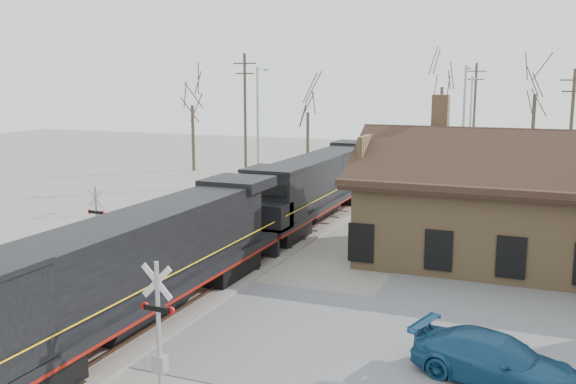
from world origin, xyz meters
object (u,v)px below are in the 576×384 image
at_px(parked_car, 496,360).
at_px(depot, 517,213).
at_px(locomotive_lead, 127,270).
at_px(locomotive_trailing, 315,186).

bearing_deg(parked_car, depot, 16.72).
bearing_deg(locomotive_lead, depot, 49.53).
xyz_separation_m(locomotive_lead, parked_car, (12.13, 0.67, -1.48)).
bearing_deg(parked_car, locomotive_trailing, 49.45).
distance_m(locomotive_trailing, parked_car, 22.12).
xyz_separation_m(locomotive_lead, locomotive_trailing, (0.00, 19.10, -0.00)).
height_order(depot, locomotive_lead, depot).
distance_m(depot, locomotive_trailing, 13.01).
bearing_deg(locomotive_trailing, parked_car, -56.65).
bearing_deg(locomotive_trailing, locomotive_lead, -90.00).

